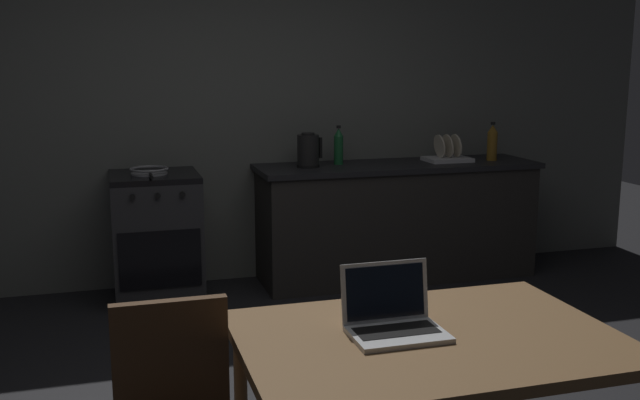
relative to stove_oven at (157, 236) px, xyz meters
name	(u,v)px	position (x,y,z in m)	size (l,w,h in m)	color
back_wall	(269,109)	(0.90, 0.35, 0.85)	(6.40, 0.10, 2.60)	slate
kitchen_counter	(396,220)	(1.81, 0.00, 0.00)	(2.16, 0.64, 0.89)	#282623
stove_oven	(157,236)	(0.00, 0.00, 0.00)	(0.60, 0.62, 0.89)	#2D2D30
dining_table	(429,354)	(0.71, -2.95, 0.23)	(1.29, 0.89, 0.74)	brown
laptop	(394,320)	(0.61, -2.90, 0.34)	(0.32, 0.26, 0.23)	silver
electric_kettle	(308,151)	(1.11, 0.00, 0.57)	(0.19, 0.17, 0.25)	black
bottle	(492,142)	(2.58, -0.05, 0.59)	(0.08, 0.08, 0.30)	#8C601E
frying_pan	(149,171)	(-0.03, -0.03, 0.47)	(0.26, 0.44, 0.05)	gray
dish_rack	(447,155)	(2.23, 0.00, 0.49)	(0.34, 0.26, 0.21)	silver
bottle_b	(339,146)	(1.37, 0.08, 0.58)	(0.07, 0.07, 0.29)	#19592D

